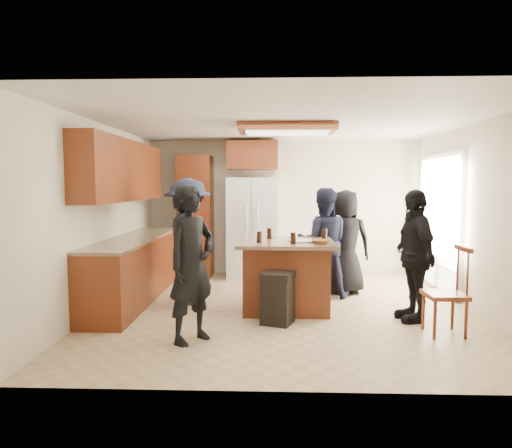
{
  "coord_description": "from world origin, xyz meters",
  "views": [
    {
      "loc": [
        -0.2,
        -6.08,
        1.69
      ],
      "look_at": [
        -0.42,
        0.04,
        1.15
      ],
      "focal_mm": 32.0,
      "sensor_mm": 36.0,
      "label": 1
    }
  ],
  "objects_px": {
    "person_behind_left": "(323,243)",
    "refrigerator": "(253,228)",
    "person_counter": "(188,241)",
    "person_side_right": "(414,255)",
    "trash_bin": "(278,298)",
    "spindle_chair": "(447,295)",
    "person_front_left": "(192,264)",
    "person_behind_right": "(345,242)",
    "kitchen_island": "(286,275)"
  },
  "relations": [
    {
      "from": "person_behind_left",
      "to": "refrigerator",
      "type": "height_order",
      "value": "refrigerator"
    },
    {
      "from": "person_counter",
      "to": "person_side_right",
      "type": "bearing_deg",
      "value": -120.85
    },
    {
      "from": "refrigerator",
      "to": "trash_bin",
      "type": "height_order",
      "value": "refrigerator"
    },
    {
      "from": "person_side_right",
      "to": "spindle_chair",
      "type": "relative_size",
      "value": 1.63
    },
    {
      "from": "person_behind_left",
      "to": "person_side_right",
      "type": "distance_m",
      "value": 1.52
    },
    {
      "from": "person_front_left",
      "to": "person_side_right",
      "type": "relative_size",
      "value": 1.03
    },
    {
      "from": "person_behind_right",
      "to": "person_counter",
      "type": "bearing_deg",
      "value": 15.0
    },
    {
      "from": "kitchen_island",
      "to": "spindle_chair",
      "type": "bearing_deg",
      "value": -27.89
    },
    {
      "from": "person_front_left",
      "to": "refrigerator",
      "type": "xyz_separation_m",
      "value": [
        0.5,
        3.45,
        0.06
      ]
    },
    {
      "from": "person_behind_left",
      "to": "person_counter",
      "type": "height_order",
      "value": "person_counter"
    },
    {
      "from": "person_behind_right",
      "to": "kitchen_island",
      "type": "bearing_deg",
      "value": 44.75
    },
    {
      "from": "person_side_right",
      "to": "trash_bin",
      "type": "height_order",
      "value": "person_side_right"
    },
    {
      "from": "person_front_left",
      "to": "person_counter",
      "type": "distance_m",
      "value": 1.6
    },
    {
      "from": "person_counter",
      "to": "refrigerator",
      "type": "height_order",
      "value": "refrigerator"
    },
    {
      "from": "person_side_right",
      "to": "person_counter",
      "type": "xyz_separation_m",
      "value": [
        -2.92,
        0.71,
        0.07
      ]
    },
    {
      "from": "person_counter",
      "to": "refrigerator",
      "type": "distance_m",
      "value": 2.06
    },
    {
      "from": "kitchen_island",
      "to": "spindle_chair",
      "type": "relative_size",
      "value": 1.29
    },
    {
      "from": "person_behind_left",
      "to": "trash_bin",
      "type": "xyz_separation_m",
      "value": [
        -0.69,
        -1.36,
        -0.5
      ]
    },
    {
      "from": "person_side_right",
      "to": "kitchen_island",
      "type": "bearing_deg",
      "value": -110.87
    },
    {
      "from": "person_side_right",
      "to": "person_front_left",
      "type": "bearing_deg",
      "value": -78.01
    },
    {
      "from": "person_counter",
      "to": "trash_bin",
      "type": "xyz_separation_m",
      "value": [
        1.25,
        -0.91,
        -0.57
      ]
    },
    {
      "from": "person_side_right",
      "to": "kitchen_island",
      "type": "relative_size",
      "value": 1.27
    },
    {
      "from": "person_behind_left",
      "to": "person_counter",
      "type": "distance_m",
      "value": 1.99
    },
    {
      "from": "refrigerator",
      "to": "kitchen_island",
      "type": "distance_m",
      "value": 2.29
    },
    {
      "from": "kitchen_island",
      "to": "spindle_chair",
      "type": "height_order",
      "value": "spindle_chair"
    },
    {
      "from": "person_front_left",
      "to": "spindle_chair",
      "type": "height_order",
      "value": "person_front_left"
    },
    {
      "from": "trash_bin",
      "to": "spindle_chair",
      "type": "relative_size",
      "value": 0.63
    },
    {
      "from": "person_front_left",
      "to": "refrigerator",
      "type": "height_order",
      "value": "refrigerator"
    },
    {
      "from": "person_front_left",
      "to": "person_side_right",
      "type": "bearing_deg",
      "value": -34.68
    },
    {
      "from": "person_counter",
      "to": "spindle_chair",
      "type": "relative_size",
      "value": 1.78
    },
    {
      "from": "person_side_right",
      "to": "person_counter",
      "type": "distance_m",
      "value": 3.01
    },
    {
      "from": "refrigerator",
      "to": "spindle_chair",
      "type": "xyz_separation_m",
      "value": [
        2.31,
        -3.12,
        -0.45
      ]
    },
    {
      "from": "refrigerator",
      "to": "kitchen_island",
      "type": "bearing_deg",
      "value": -76.23
    },
    {
      "from": "person_behind_right",
      "to": "person_side_right",
      "type": "bearing_deg",
      "value": 112.78
    },
    {
      "from": "person_behind_left",
      "to": "person_behind_right",
      "type": "bearing_deg",
      "value": -146.06
    },
    {
      "from": "person_front_left",
      "to": "spindle_chair",
      "type": "distance_m",
      "value": 2.86
    },
    {
      "from": "person_behind_left",
      "to": "spindle_chair",
      "type": "bearing_deg",
      "value": 126.89
    },
    {
      "from": "person_side_right",
      "to": "refrigerator",
      "type": "distance_m",
      "value": 3.34
    },
    {
      "from": "person_counter",
      "to": "spindle_chair",
      "type": "xyz_separation_m",
      "value": [
        3.13,
        -1.24,
        -0.43
      ]
    },
    {
      "from": "person_side_right",
      "to": "refrigerator",
      "type": "height_order",
      "value": "refrigerator"
    },
    {
      "from": "person_front_left",
      "to": "spindle_chair",
      "type": "relative_size",
      "value": 1.69
    },
    {
      "from": "person_side_right",
      "to": "trash_bin",
      "type": "bearing_deg",
      "value": -89.53
    },
    {
      "from": "person_behind_right",
      "to": "person_side_right",
      "type": "distance_m",
      "value": 1.52
    },
    {
      "from": "person_behind_left",
      "to": "spindle_chair",
      "type": "relative_size",
      "value": 1.64
    },
    {
      "from": "person_behind_right",
      "to": "trash_bin",
      "type": "relative_size",
      "value": 2.55
    },
    {
      "from": "person_counter",
      "to": "refrigerator",
      "type": "xyz_separation_m",
      "value": [
        0.82,
        1.88,
        0.01
      ]
    },
    {
      "from": "person_side_right",
      "to": "spindle_chair",
      "type": "distance_m",
      "value": 0.67
    },
    {
      "from": "refrigerator",
      "to": "trash_bin",
      "type": "bearing_deg",
      "value": -81.38
    },
    {
      "from": "person_side_right",
      "to": "person_counter",
      "type": "relative_size",
      "value": 0.92
    },
    {
      "from": "person_behind_right",
      "to": "trash_bin",
      "type": "distance_m",
      "value": 1.96
    }
  ]
}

